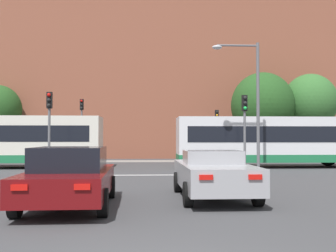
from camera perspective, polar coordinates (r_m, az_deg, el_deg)
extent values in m
cube|color=silver|center=(19.79, -2.32, -6.65)|extent=(7.60, 0.30, 0.01)
cube|color=gray|center=(31.55, -2.56, -4.78)|extent=(68.45, 2.50, 0.01)
cube|color=brown|center=(41.75, 1.20, 7.04)|extent=(30.27, 11.95, 16.07)
cube|color=#600C0F|center=(10.97, -13.12, -7.41)|extent=(2.06, 4.81, 0.60)
cube|color=black|center=(10.88, -13.14, -4.33)|extent=(1.73, 2.19, 0.58)
cylinder|color=black|center=(12.62, -16.34, -8.00)|extent=(0.24, 0.65, 0.64)
cylinder|color=black|center=(12.37, -7.75, -8.18)|extent=(0.24, 0.65, 0.64)
cylinder|color=black|center=(9.77, -19.99, -9.85)|extent=(0.24, 0.65, 0.64)
cylinder|color=black|center=(9.45, -8.82, -10.22)|extent=(0.24, 0.65, 0.64)
cube|color=red|center=(8.74, -19.50, -7.85)|extent=(0.32, 0.06, 0.12)
cube|color=red|center=(8.51, -11.54, -8.09)|extent=(0.32, 0.06, 0.12)
cube|color=#9E9EA3|center=(12.23, 6.13, -6.67)|extent=(1.92, 4.74, 0.68)
cube|color=#9E9EA3|center=(12.31, 6.03, -4.19)|extent=(1.61, 1.44, 0.37)
cylinder|color=black|center=(13.59, 1.33, -7.60)|extent=(0.23, 0.64, 0.64)
cylinder|color=black|center=(13.86, 8.75, -7.47)|extent=(0.23, 0.64, 0.64)
cylinder|color=black|center=(10.70, 2.72, -9.22)|extent=(0.23, 0.64, 0.64)
cylinder|color=black|center=(11.04, 12.07, -8.95)|extent=(0.23, 0.64, 0.64)
cube|color=red|center=(9.78, 5.18, -6.94)|extent=(0.32, 0.05, 0.12)
cube|color=red|center=(10.02, 11.74, -6.78)|extent=(0.32, 0.05, 0.12)
cube|color=silver|center=(25.62, 14.46, -1.78)|extent=(11.69, 2.49, 2.59)
cube|color=#1E7042|center=(25.65, 14.47, -4.18)|extent=(11.71, 2.51, 0.44)
cube|color=black|center=(25.62, 14.45, -1.12)|extent=(10.76, 2.52, 0.90)
cylinder|color=black|center=(23.63, 6.91, -4.62)|extent=(1.00, 0.28, 1.00)
cylinder|color=black|center=(25.99, 6.01, -4.35)|extent=(1.00, 0.28, 1.00)
cylinder|color=black|center=(28.05, 20.84, -4.05)|extent=(1.00, 0.28, 1.00)
cylinder|color=black|center=(24.09, -15.04, -4.51)|extent=(1.00, 0.28, 1.00)
cylinder|color=black|center=(26.50, -13.93, -4.26)|extent=(1.00, 0.28, 1.00)
cylinder|color=slate|center=(21.28, 10.35, -2.14)|extent=(0.12, 0.12, 3.07)
cube|color=black|center=(21.35, 10.33, 3.07)|extent=(0.26, 0.20, 0.80)
sphere|color=black|center=(21.25, 10.40, 3.78)|extent=(0.17, 0.17, 0.17)
sphere|color=black|center=(21.23, 10.41, 3.09)|extent=(0.17, 0.17, 0.17)
sphere|color=#1ED14C|center=(21.21, 10.41, 2.41)|extent=(0.17, 0.17, 0.17)
cylinder|color=slate|center=(31.50, -11.63, -1.30)|extent=(0.12, 0.12, 3.80)
cube|color=black|center=(31.60, -11.61, 2.87)|extent=(0.26, 0.20, 0.80)
sphere|color=red|center=(31.49, -11.64, 3.35)|extent=(0.17, 0.17, 0.17)
sphere|color=black|center=(31.47, -11.64, 2.89)|extent=(0.17, 0.17, 0.17)
sphere|color=black|center=(31.45, -11.64, 2.43)|extent=(0.17, 0.17, 0.17)
cylinder|color=slate|center=(31.37, 6.64, -2.04)|extent=(0.12, 0.12, 3.02)
cube|color=black|center=(31.41, 6.63, 1.45)|extent=(0.26, 0.20, 0.80)
sphere|color=black|center=(31.30, 6.66, 1.93)|extent=(0.17, 0.17, 0.17)
sphere|color=orange|center=(31.28, 6.67, 1.46)|extent=(0.17, 0.17, 0.17)
sphere|color=black|center=(31.27, 6.67, 0.99)|extent=(0.17, 0.17, 0.17)
cylinder|color=slate|center=(21.30, -15.81, -1.96)|extent=(0.12, 0.12, 3.18)
cube|color=black|center=(21.38, -15.76, 3.38)|extent=(0.26, 0.20, 0.80)
sphere|color=red|center=(21.28, -15.84, 4.10)|extent=(0.17, 0.17, 0.17)
sphere|color=black|center=(21.26, -15.84, 3.41)|extent=(0.17, 0.17, 0.17)
sphere|color=black|center=(21.24, -15.85, 2.72)|extent=(0.17, 0.17, 0.17)
cylinder|color=slate|center=(21.67, 12.10, 2.48)|extent=(0.16, 0.16, 6.55)
cylinder|color=slate|center=(21.88, 9.38, 10.71)|extent=(2.07, 0.10, 0.10)
ellipsoid|color=#B2B2B7|center=(21.66, 6.66, 10.55)|extent=(0.50, 0.36, 0.22)
cylinder|color=#333851|center=(31.30, 7.44, -4.09)|extent=(0.13, 0.13, 0.78)
cylinder|color=#333851|center=(31.14, 7.31, -4.10)|extent=(0.13, 0.13, 0.78)
cube|color=tan|center=(31.20, 7.37, -2.81)|extent=(0.41, 0.45, 0.62)
sphere|color=tan|center=(31.19, 7.36, -2.03)|extent=(0.23, 0.23, 0.23)
cylinder|color=black|center=(32.31, 6.98, -3.96)|extent=(0.13, 0.13, 0.84)
cylinder|color=black|center=(32.28, 6.69, -3.96)|extent=(0.13, 0.13, 0.84)
cube|color=tan|center=(32.28, 6.83, -2.63)|extent=(0.40, 0.23, 0.66)
sphere|color=tan|center=(32.27, 6.83, -1.82)|extent=(0.25, 0.25, 0.25)
cylinder|color=black|center=(31.30, 5.36, -4.12)|extent=(0.13, 0.13, 0.74)
cylinder|color=black|center=(31.27, 5.06, -4.13)|extent=(0.13, 0.13, 0.74)
cube|color=#B21E23|center=(31.26, 5.21, -2.90)|extent=(0.41, 0.24, 0.59)
sphere|color=tan|center=(31.25, 5.21, -2.16)|extent=(0.22, 0.22, 0.22)
cylinder|color=#4C3823|center=(34.58, 18.72, -2.13)|extent=(0.36, 0.36, 2.77)
ellipsoid|color=#33662D|center=(34.69, 18.68, 3.10)|extent=(4.19, 4.19, 4.40)
cylinder|color=#4C3823|center=(32.96, 12.73, -2.72)|extent=(0.36, 0.36, 2.18)
ellipsoid|color=#234C1E|center=(33.05, 12.70, 2.73)|extent=(4.83, 4.83, 5.07)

